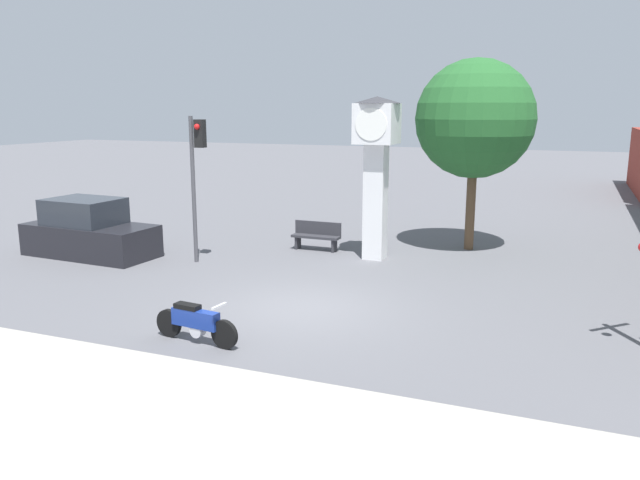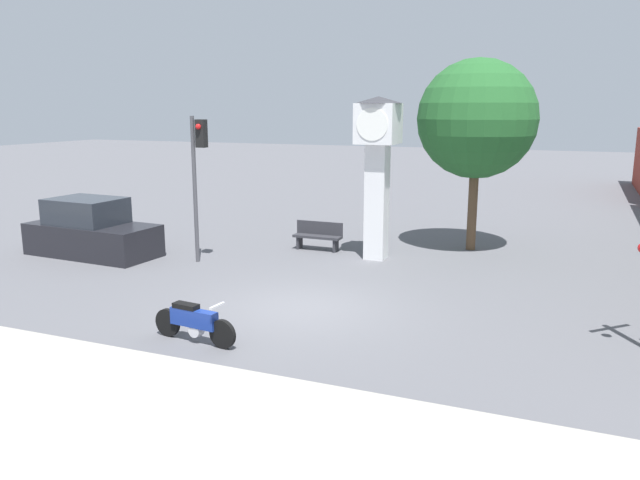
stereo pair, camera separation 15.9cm
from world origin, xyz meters
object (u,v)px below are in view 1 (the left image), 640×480
object	(u,v)px
traffic_light	(197,163)
parked_car	(89,232)
bench	(317,235)
street_tree	(475,119)
motorcycle	(195,322)
clock_tower	(376,152)

from	to	relation	value
traffic_light	parked_car	xyz separation A→B (m)	(-3.70, -0.53, -2.22)
traffic_light	bench	distance (m)	4.61
street_tree	motorcycle	bearing A→B (deg)	-109.59
motorcycle	traffic_light	bearing A→B (deg)	127.92
motorcycle	traffic_light	world-z (taller)	traffic_light
motorcycle	clock_tower	bearing A→B (deg)	87.59
motorcycle	street_tree	bearing A→B (deg)	76.63
clock_tower	street_tree	bearing A→B (deg)	43.74
street_tree	parked_car	size ratio (longest dim) A/B	1.42
street_tree	parked_car	xyz separation A→B (m)	(-10.92, -5.36, -3.45)
traffic_light	street_tree	bearing A→B (deg)	33.78
motorcycle	parked_car	size ratio (longest dim) A/B	0.46
motorcycle	bench	xyz separation A→B (m)	(-0.88, 8.52, 0.07)
traffic_light	street_tree	xyz separation A→B (m)	(7.22, 4.83, 1.23)
traffic_light	parked_car	bearing A→B (deg)	-171.86
traffic_light	motorcycle	bearing A→B (deg)	-58.30
parked_car	bench	bearing A→B (deg)	31.46
street_tree	traffic_light	bearing A→B (deg)	-146.22
traffic_light	clock_tower	bearing A→B (deg)	27.30
bench	clock_tower	bearing A→B (deg)	-11.63
motorcycle	street_tree	distance (m)	11.75
traffic_light	street_tree	size ratio (longest dim) A/B	0.71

